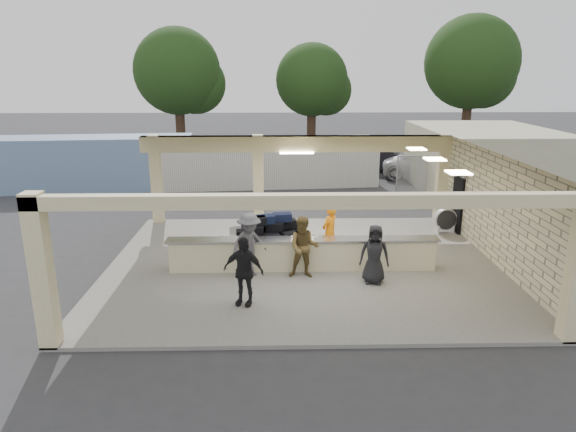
{
  "coord_description": "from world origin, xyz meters",
  "views": [
    {
      "loc": [
        -0.77,
        -15.09,
        5.96
      ],
      "look_at": [
        -0.41,
        1.0,
        1.36
      ],
      "focal_mm": 32.0,
      "sensor_mm": 36.0,
      "label": 1
    }
  ],
  "objects_px": {
    "passenger_a": "(304,247)",
    "passenger_d": "(374,254)",
    "container_white": "(268,162)",
    "car_dark": "(382,158)",
    "baggage_counter": "(303,254)",
    "car_white_a": "(431,167)",
    "passenger_b": "(243,271)",
    "container_blue": "(90,163)",
    "drum_fan": "(445,219)",
    "luggage_cart": "(270,234)",
    "baggage_handler": "(329,232)",
    "car_white_b": "(481,166)",
    "passenger_c": "(249,245)"
  },
  "relations": [
    {
      "from": "baggage_counter",
      "to": "passenger_a",
      "type": "bearing_deg",
      "value": -89.77
    },
    {
      "from": "passenger_d",
      "to": "container_blue",
      "type": "relative_size",
      "value": 0.17
    },
    {
      "from": "passenger_a",
      "to": "passenger_d",
      "type": "height_order",
      "value": "passenger_a"
    },
    {
      "from": "baggage_counter",
      "to": "car_dark",
      "type": "height_order",
      "value": "car_dark"
    },
    {
      "from": "car_white_a",
      "to": "passenger_a",
      "type": "bearing_deg",
      "value": 172.22
    },
    {
      "from": "passenger_b",
      "to": "container_blue",
      "type": "xyz_separation_m",
      "value": [
        -8.71,
        14.03,
        0.33
      ]
    },
    {
      "from": "passenger_a",
      "to": "container_blue",
      "type": "relative_size",
      "value": 0.18
    },
    {
      "from": "car_white_a",
      "to": "car_dark",
      "type": "relative_size",
      "value": 1.05
    },
    {
      "from": "passenger_a",
      "to": "container_white",
      "type": "relative_size",
      "value": 0.16
    },
    {
      "from": "passenger_d",
      "to": "container_white",
      "type": "distance_m",
      "value": 13.73
    },
    {
      "from": "baggage_handler",
      "to": "container_blue",
      "type": "relative_size",
      "value": 0.17
    },
    {
      "from": "baggage_counter",
      "to": "car_white_b",
      "type": "xyz_separation_m",
      "value": [
        10.89,
        14.05,
        0.1
      ]
    },
    {
      "from": "drum_fan",
      "to": "car_white_a",
      "type": "distance_m",
      "value": 10.2
    },
    {
      "from": "baggage_counter",
      "to": "passenger_c",
      "type": "height_order",
      "value": "passenger_c"
    },
    {
      "from": "car_dark",
      "to": "passenger_c",
      "type": "bearing_deg",
      "value": 177.54
    },
    {
      "from": "baggage_handler",
      "to": "car_white_b",
      "type": "distance_m",
      "value": 16.51
    },
    {
      "from": "drum_fan",
      "to": "passenger_b",
      "type": "xyz_separation_m",
      "value": [
        -7.14,
        -5.97,
        0.42
      ]
    },
    {
      "from": "car_white_b",
      "to": "passenger_d",
      "type": "bearing_deg",
      "value": 151.56
    },
    {
      "from": "baggage_handler",
      "to": "passenger_b",
      "type": "xyz_separation_m",
      "value": [
        -2.53,
        -3.28,
        0.03
      ]
    },
    {
      "from": "baggage_counter",
      "to": "passenger_b",
      "type": "relative_size",
      "value": 4.48
    },
    {
      "from": "baggage_counter",
      "to": "car_dark",
      "type": "xyz_separation_m",
      "value": [
        5.6,
        16.1,
        0.22
      ]
    },
    {
      "from": "passenger_c",
      "to": "car_dark",
      "type": "bearing_deg",
      "value": 30.25
    },
    {
      "from": "baggage_handler",
      "to": "passenger_c",
      "type": "bearing_deg",
      "value": -17.68
    },
    {
      "from": "luggage_cart",
      "to": "baggage_counter",
      "type": "bearing_deg",
      "value": -59.17
    },
    {
      "from": "container_white",
      "to": "car_dark",
      "type": "bearing_deg",
      "value": 24.03
    },
    {
      "from": "passenger_a",
      "to": "passenger_b",
      "type": "distance_m",
      "value": 2.42
    },
    {
      "from": "drum_fan",
      "to": "baggage_counter",
      "type": "bearing_deg",
      "value": -150.01
    },
    {
      "from": "passenger_a",
      "to": "passenger_d",
      "type": "bearing_deg",
      "value": -8.77
    },
    {
      "from": "passenger_a",
      "to": "passenger_b",
      "type": "bearing_deg",
      "value": -128.54
    },
    {
      "from": "container_blue",
      "to": "passenger_b",
      "type": "bearing_deg",
      "value": -63.05
    },
    {
      "from": "container_white",
      "to": "container_blue",
      "type": "height_order",
      "value": "container_blue"
    },
    {
      "from": "luggage_cart",
      "to": "passenger_b",
      "type": "bearing_deg",
      "value": -114.66
    },
    {
      "from": "luggage_cart",
      "to": "drum_fan",
      "type": "bearing_deg",
      "value": 7.57
    },
    {
      "from": "baggage_handler",
      "to": "car_white_a",
      "type": "xyz_separation_m",
      "value": [
        6.97,
        12.62,
        -0.26
      ]
    },
    {
      "from": "baggage_handler",
      "to": "car_white_b",
      "type": "xyz_separation_m",
      "value": [
        9.99,
        13.14,
        -0.29
      ]
    },
    {
      "from": "baggage_handler",
      "to": "passenger_d",
      "type": "height_order",
      "value": "baggage_handler"
    },
    {
      "from": "car_white_b",
      "to": "container_blue",
      "type": "relative_size",
      "value": 0.42
    },
    {
      "from": "passenger_c",
      "to": "car_dark",
      "type": "height_order",
      "value": "passenger_c"
    },
    {
      "from": "container_white",
      "to": "car_white_b",
      "type": "bearing_deg",
      "value": 3.16
    },
    {
      "from": "drum_fan",
      "to": "passenger_c",
      "type": "xyz_separation_m",
      "value": [
        -7.08,
        -4.1,
        0.47
      ]
    },
    {
      "from": "car_white_a",
      "to": "passenger_c",
      "type": "bearing_deg",
      "value": 167.34
    },
    {
      "from": "passenger_d",
      "to": "container_blue",
      "type": "xyz_separation_m",
      "value": [
        -12.32,
        12.71,
        0.39
      ]
    },
    {
      "from": "baggage_counter",
      "to": "passenger_d",
      "type": "xyz_separation_m",
      "value": [
        1.97,
        -1.06,
        0.37
      ]
    },
    {
      "from": "passenger_d",
      "to": "container_white",
      "type": "bearing_deg",
      "value": 112.51
    },
    {
      "from": "drum_fan",
      "to": "passenger_d",
      "type": "distance_m",
      "value": 5.86
    },
    {
      "from": "container_blue",
      "to": "car_white_a",
      "type": "bearing_deg",
      "value": 0.97
    },
    {
      "from": "baggage_counter",
      "to": "container_white",
      "type": "bearing_deg",
      "value": 95.78
    },
    {
      "from": "baggage_counter",
      "to": "car_white_a",
      "type": "height_order",
      "value": "car_white_a"
    },
    {
      "from": "container_white",
      "to": "passenger_a",
      "type": "bearing_deg",
      "value": -89.57
    },
    {
      "from": "drum_fan",
      "to": "container_blue",
      "type": "distance_m",
      "value": 17.8
    }
  ]
}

